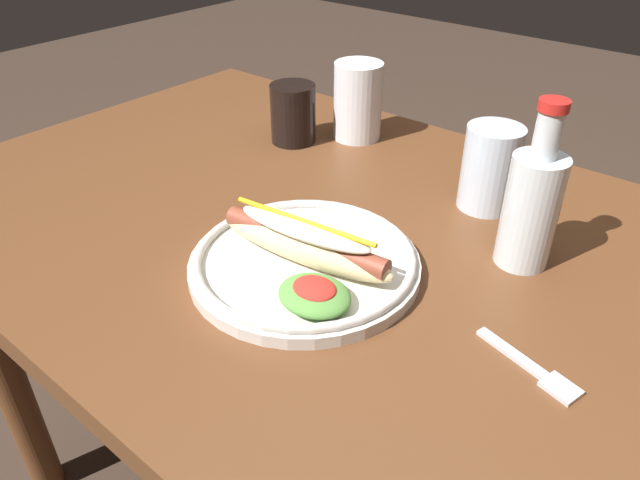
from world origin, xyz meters
TOP-DOWN VIEW (x-y plane):
  - dining_table at (0.00, 0.00)m, footprint 1.37×0.81m
  - hot_dog_plate at (-0.01, -0.11)m, footprint 0.29×0.29m
  - fork at (0.28, -0.09)m, footprint 0.12×0.05m
  - soda_cup at (-0.29, 0.18)m, footprint 0.08×0.08m
  - water_cup at (0.09, 0.19)m, footprint 0.08×0.08m
  - extra_cup at (-0.21, 0.27)m, footprint 0.09×0.09m
  - glass_bottle at (0.19, 0.09)m, footprint 0.07×0.07m

SIDE VIEW (x-z plane):
  - dining_table at x=0.00m, z-range 0.27..1.01m
  - fork at x=0.28m, z-range 0.74..0.74m
  - hot_dog_plate at x=-0.01m, z-range 0.72..0.80m
  - soda_cup at x=-0.29m, z-range 0.74..0.84m
  - water_cup at x=0.09m, z-range 0.74..0.86m
  - extra_cup at x=-0.21m, z-range 0.74..0.88m
  - glass_bottle at x=0.19m, z-range 0.72..0.93m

